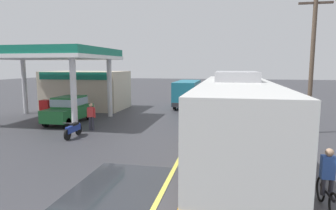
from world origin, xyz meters
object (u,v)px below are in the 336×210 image
(coach_bus_main, at_px, (236,125))
(pedestrian_near_pump, at_px, (91,115))
(car_at_pump, at_px, (69,108))
(car_trailing_behind_bus, at_px, (231,96))
(minibus_opposing_lane, at_px, (187,91))
(pedestrian_by_shop, at_px, (71,110))
(motorcycle_parked_forecourt, at_px, (73,129))
(cyclist_on_shoulder, at_px, (327,182))

(coach_bus_main, distance_m, pedestrian_near_pump, 10.01)
(car_at_pump, bearing_deg, car_trailing_behind_bus, 43.89)
(coach_bus_main, xyz_separation_m, car_trailing_behind_bus, (-0.01, 17.72, -0.71))
(minibus_opposing_lane, bearing_deg, pedestrian_by_shop, -124.88)
(minibus_opposing_lane, bearing_deg, motorcycle_parked_forecourt, -108.64)
(pedestrian_near_pump, bearing_deg, car_trailing_behind_bus, 55.77)
(car_at_pump, xyz_separation_m, pedestrian_by_shop, (0.18, -0.02, -0.08))
(pedestrian_by_shop, bearing_deg, car_trailing_behind_bus, 44.41)
(car_at_pump, bearing_deg, motorcycle_parked_forecourt, -57.53)
(coach_bus_main, relative_size, cyclist_on_shoulder, 6.07)
(minibus_opposing_lane, distance_m, pedestrian_near_pump, 12.24)
(motorcycle_parked_forecourt, height_order, car_trailing_behind_bus, car_trailing_behind_bus)
(cyclist_on_shoulder, distance_m, pedestrian_near_pump, 13.44)
(minibus_opposing_lane, distance_m, pedestrian_by_shop, 11.73)
(minibus_opposing_lane, height_order, pedestrian_near_pump, minibus_opposing_lane)
(coach_bus_main, distance_m, pedestrian_by_shop, 12.97)
(coach_bus_main, height_order, car_at_pump, coach_bus_main)
(cyclist_on_shoulder, distance_m, motorcycle_parked_forecourt, 12.54)
(minibus_opposing_lane, xyz_separation_m, cyclist_on_shoulder, (6.47, -19.41, -0.69))
(cyclist_on_shoulder, bearing_deg, motorcycle_parked_forecourt, 150.97)
(pedestrian_by_shop, bearing_deg, coach_bus_main, -33.64)
(pedestrian_by_shop, distance_m, car_trailing_behind_bus, 15.08)
(cyclist_on_shoulder, relative_size, car_trailing_behind_bus, 0.43)
(coach_bus_main, relative_size, car_at_pump, 2.63)
(pedestrian_by_shop, xyz_separation_m, car_trailing_behind_bus, (10.77, 10.55, 0.08))
(pedestrian_near_pump, distance_m, pedestrian_by_shop, 2.97)
(coach_bus_main, height_order, pedestrian_by_shop, coach_bus_main)
(cyclist_on_shoulder, xyz_separation_m, pedestrian_near_pump, (-10.81, 7.99, 0.15))
(car_at_pump, height_order, minibus_opposing_lane, minibus_opposing_lane)
(car_at_pump, height_order, pedestrian_by_shop, car_at_pump)
(motorcycle_parked_forecourt, bearing_deg, minibus_opposing_lane, 71.36)
(car_at_pump, distance_m, pedestrian_near_pump, 3.13)
(car_at_pump, distance_m, car_trailing_behind_bus, 15.19)
(minibus_opposing_lane, xyz_separation_m, motorcycle_parked_forecourt, (-4.50, -13.33, -1.03))
(minibus_opposing_lane, xyz_separation_m, pedestrian_near_pump, (-4.34, -11.43, -0.54))
(motorcycle_parked_forecourt, height_order, pedestrian_by_shop, pedestrian_by_shop)
(pedestrian_near_pump, xyz_separation_m, pedestrian_by_shop, (-2.36, 1.81, 0.00))
(minibus_opposing_lane, relative_size, cyclist_on_shoulder, 3.37)
(car_at_pump, height_order, motorcycle_parked_forecourt, car_at_pump)
(pedestrian_near_pump, bearing_deg, coach_bus_main, -32.47)
(pedestrian_by_shop, height_order, car_trailing_behind_bus, car_trailing_behind_bus)
(car_at_pump, xyz_separation_m, minibus_opposing_lane, (6.87, 9.59, 0.46))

